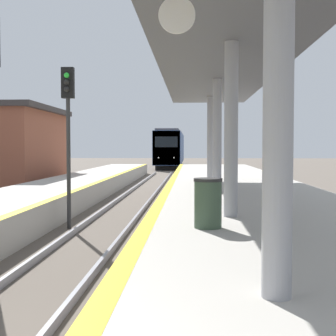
{
  "coord_description": "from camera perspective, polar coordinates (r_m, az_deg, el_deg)",
  "views": [
    {
      "loc": [
        2.54,
        -2.6,
        2.43
      ],
      "look_at": [
        1.71,
        14.03,
        1.68
      ],
      "focal_mm": 50.0,
      "sensor_mm": 36.0,
      "label": 1
    }
  ],
  "objects": [
    {
      "name": "signal_mid",
      "position": [
        14.15,
        -12.09,
        6.11
      ],
      "size": [
        0.36,
        0.31,
        4.76
      ],
      "color": "#2D2D2D",
      "rests_on": "ground"
    },
    {
      "name": "station_canopy",
      "position": [
        13.59,
        6.71,
        12.15
      ],
      "size": [
        3.7,
        22.73,
        4.1
      ],
      "color": "#99999E",
      "rests_on": "platform_right"
    },
    {
      "name": "trash_bin",
      "position": [
        9.08,
        4.89,
        -4.27
      ],
      "size": [
        0.56,
        0.56,
        0.96
      ],
      "color": "#384C38",
      "rests_on": "platform_right"
    },
    {
      "name": "train",
      "position": [
        57.7,
        0.34,
        2.36
      ],
      "size": [
        2.86,
        20.91,
        4.36
      ],
      "color": "black",
      "rests_on": "ground"
    }
  ]
}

